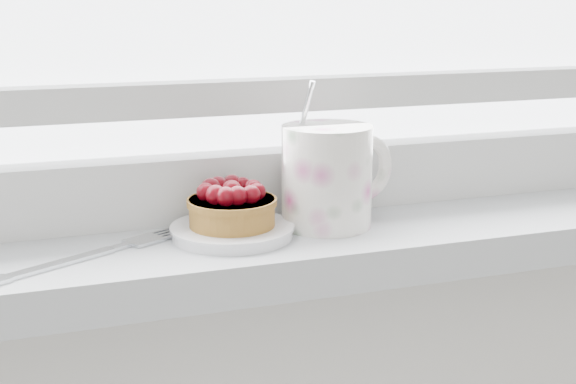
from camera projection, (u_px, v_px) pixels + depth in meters
name	position (u px, v px, depth m)	size (l,w,h in m)	color
saucer	(232.00, 231.00, 0.80)	(0.12, 0.12, 0.01)	white
raspberry_tart	(232.00, 205.00, 0.79)	(0.09, 0.09, 0.05)	brown
floral_mug	(329.00, 174.00, 0.83)	(0.14, 0.11, 0.15)	white
fork	(94.00, 254.00, 0.74)	(0.20, 0.12, 0.00)	silver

